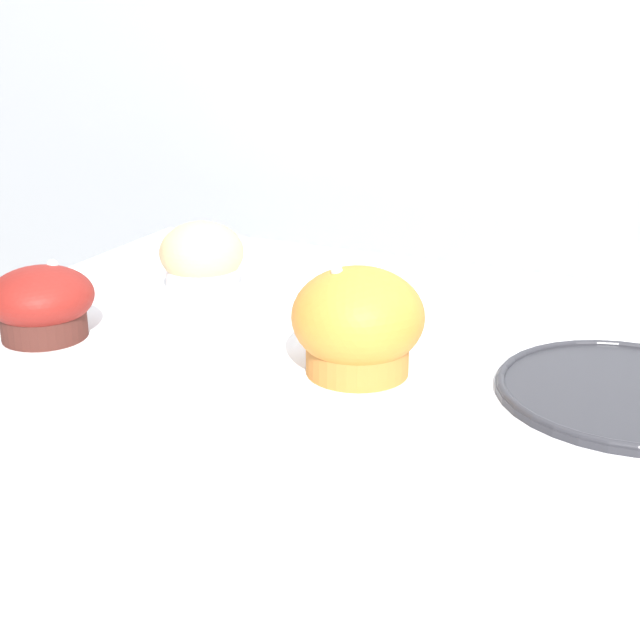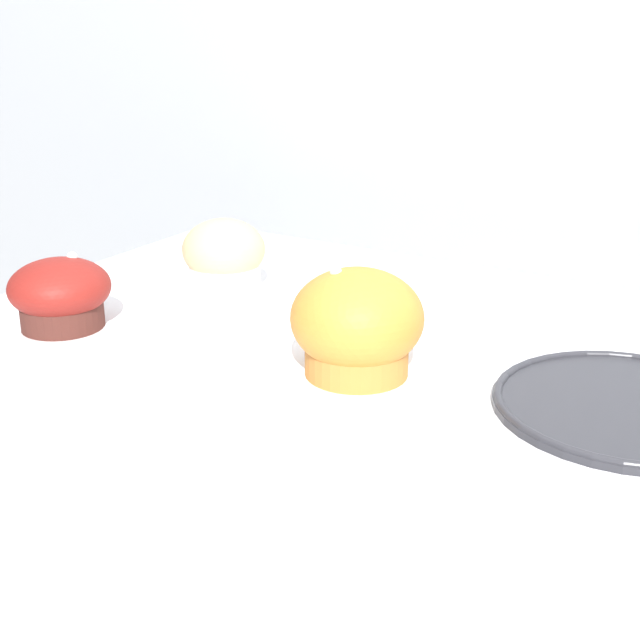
% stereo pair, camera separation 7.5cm
% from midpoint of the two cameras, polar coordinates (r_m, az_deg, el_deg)
% --- Properties ---
extents(wall_back, '(3.20, 0.10, 1.80)m').
position_cam_midpoint_polar(wall_back, '(1.33, 14.15, 3.78)').
color(wall_back, '#B2B7BC').
rests_on(wall_back, ground).
extents(muffin_front_center, '(0.11, 0.11, 0.10)m').
position_cam_midpoint_polar(muffin_front_center, '(0.74, -0.44, -0.32)').
color(muffin_front_center, '#CB7E36').
rests_on(muffin_front_center, display_counter).
extents(muffin_back_right, '(0.10, 0.10, 0.07)m').
position_cam_midpoint_polar(muffin_back_right, '(0.88, -19.75, 0.99)').
color(muffin_back_right, '#4B241D').
rests_on(muffin_back_right, display_counter).
extents(muffin_front_left, '(0.09, 0.09, 0.08)m').
position_cam_midpoint_polar(muffin_front_left, '(0.96, -9.81, 3.78)').
color(muffin_front_left, silver).
rests_on(muffin_front_left, display_counter).
extents(serving_plate, '(0.21, 0.21, 0.01)m').
position_cam_midpoint_polar(serving_plate, '(0.74, 16.34, -4.46)').
color(serving_plate, '#2D2D33').
rests_on(serving_plate, display_counter).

